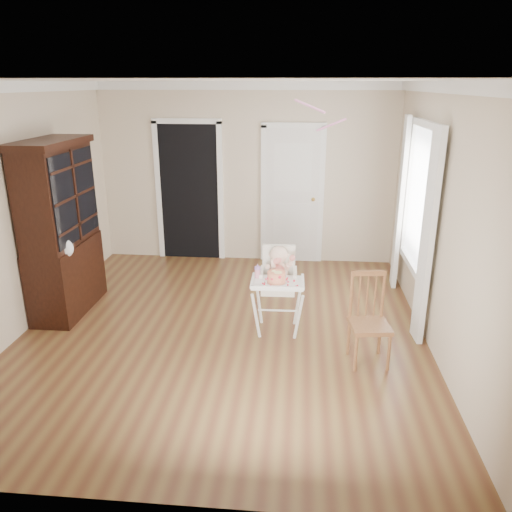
# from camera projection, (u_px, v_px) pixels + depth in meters

# --- Properties ---
(floor) EXTENTS (5.00, 5.00, 0.00)m
(floor) POSITION_uv_depth(u_px,v_px,m) (224.00, 330.00, 5.70)
(floor) COLOR #56311D
(floor) RESTS_ON ground
(ceiling) EXTENTS (5.00, 5.00, 0.00)m
(ceiling) POSITION_uv_depth(u_px,v_px,m) (218.00, 80.00, 4.81)
(ceiling) COLOR white
(ceiling) RESTS_ON wall_back
(wall_back) EXTENTS (4.50, 0.00, 4.50)m
(wall_back) POSITION_uv_depth(u_px,v_px,m) (247.00, 175.00, 7.61)
(wall_back) COLOR beige
(wall_back) RESTS_ON floor
(wall_left) EXTENTS (0.00, 5.00, 5.00)m
(wall_left) POSITION_uv_depth(u_px,v_px,m) (18.00, 211.00, 5.45)
(wall_left) COLOR beige
(wall_left) RESTS_ON floor
(wall_right) EXTENTS (0.00, 5.00, 5.00)m
(wall_right) POSITION_uv_depth(u_px,v_px,m) (440.00, 221.00, 5.06)
(wall_right) COLOR beige
(wall_right) RESTS_ON floor
(crown_molding) EXTENTS (4.50, 5.00, 0.12)m
(crown_molding) POSITION_uv_depth(u_px,v_px,m) (218.00, 87.00, 4.83)
(crown_molding) COLOR white
(crown_molding) RESTS_ON ceiling
(doorway) EXTENTS (1.06, 0.05, 2.22)m
(doorway) POSITION_uv_depth(u_px,v_px,m) (189.00, 189.00, 7.75)
(doorway) COLOR black
(doorway) RESTS_ON wall_back
(closet_door) EXTENTS (0.96, 0.09, 2.13)m
(closet_door) POSITION_uv_depth(u_px,v_px,m) (292.00, 197.00, 7.63)
(closet_door) COLOR white
(closet_door) RESTS_ON wall_back
(window_right) EXTENTS (0.13, 1.84, 2.30)m
(window_right) POSITION_uv_depth(u_px,v_px,m) (416.00, 208.00, 5.84)
(window_right) COLOR white
(window_right) RESTS_ON wall_right
(high_chair) EXTENTS (0.58, 0.71, 0.99)m
(high_chair) POSITION_uv_depth(u_px,v_px,m) (278.00, 281.00, 5.50)
(high_chair) COLOR white
(high_chair) RESTS_ON floor
(baby) EXTENTS (0.30, 0.23, 0.46)m
(baby) POSITION_uv_depth(u_px,v_px,m) (279.00, 267.00, 5.47)
(baby) COLOR beige
(baby) RESTS_ON high_chair
(cake) EXTENTS (0.25, 0.25, 0.11)m
(cake) POSITION_uv_depth(u_px,v_px,m) (276.00, 277.00, 5.24)
(cake) COLOR silver
(cake) RESTS_ON high_chair
(sippy_cup) EXTENTS (0.07, 0.07, 0.16)m
(sippy_cup) POSITION_uv_depth(u_px,v_px,m) (258.00, 272.00, 5.35)
(sippy_cup) COLOR #D07F95
(sippy_cup) RESTS_ON high_chair
(china_cabinet) EXTENTS (0.55, 1.23, 2.08)m
(china_cabinet) POSITION_uv_depth(u_px,v_px,m) (61.00, 229.00, 5.90)
(china_cabinet) COLOR black
(china_cabinet) RESTS_ON floor
(dining_chair) EXTENTS (0.43, 0.43, 0.93)m
(dining_chair) POSITION_uv_depth(u_px,v_px,m) (369.00, 322.00, 4.95)
(dining_chair) COLOR brown
(dining_chair) RESTS_ON floor
(streamer) EXTENTS (0.37, 0.36, 0.15)m
(streamer) POSITION_uv_depth(u_px,v_px,m) (310.00, 106.00, 5.91)
(streamer) COLOR #F58DC6
(streamer) RESTS_ON ceiling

